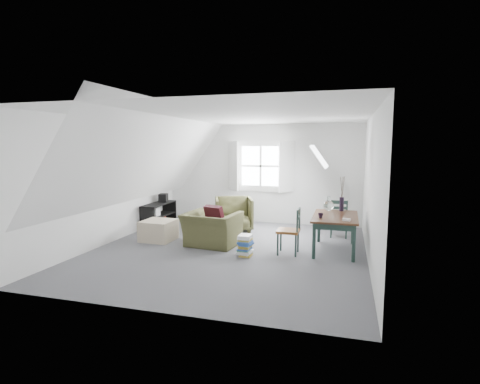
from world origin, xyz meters
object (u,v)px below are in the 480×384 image
(dining_chair_near, at_px, (290,230))
(media_shelf, at_px, (158,216))
(dining_chair_far, at_px, (339,218))
(ottoman, at_px, (159,230))
(armchair_far, at_px, (234,230))
(magazine_stack, at_px, (245,245))
(armchair_near, at_px, (212,245))
(dining_table, at_px, (335,220))

(dining_chair_near, relative_size, media_shelf, 0.74)
(dining_chair_far, bearing_deg, ottoman, 33.08)
(armchair_far, height_order, media_shelf, media_shelf)
(dining_chair_near, xyz_separation_m, magazine_stack, (-0.75, -0.34, -0.25))
(armchair_near, relative_size, dining_table, 0.75)
(ottoman, bearing_deg, media_shelf, 118.56)
(ottoman, relative_size, media_shelf, 0.55)
(armchair_far, xyz_separation_m, magazine_stack, (0.79, -1.87, 0.19))
(ottoman, bearing_deg, armchair_near, -3.99)
(armchair_far, relative_size, dining_chair_near, 1.02)
(armchair_far, height_order, ottoman, ottoman)
(armchair_near, distance_m, armchair_far, 1.39)
(armchair_far, xyz_separation_m, media_shelf, (-1.86, -0.17, 0.26))
(ottoman, xyz_separation_m, media_shelf, (-0.62, 1.13, 0.05))
(ottoman, relative_size, magazine_stack, 1.67)
(ottoman, bearing_deg, dining_chair_near, -4.81)
(armchair_near, xyz_separation_m, magazine_stack, (0.81, -0.48, 0.19))
(armchair_far, relative_size, dining_chair_far, 1.04)
(armchair_far, bearing_deg, dining_chair_near, -66.22)
(ottoman, height_order, media_shelf, media_shelf)
(dining_table, relative_size, dining_chair_far, 1.63)
(ottoman, bearing_deg, magazine_stack, -15.66)
(dining_chair_near, relative_size, magazine_stack, 2.24)
(armchair_near, distance_m, dining_table, 2.43)
(dining_table, distance_m, media_shelf, 4.30)
(armchair_near, height_order, ottoman, ottoman)
(armchair_near, distance_m, dining_chair_far, 2.80)
(ottoman, relative_size, dining_chair_far, 0.76)
(armchair_far, relative_size, dining_table, 0.64)
(magazine_stack, bearing_deg, dining_table, 26.36)
(dining_chair_near, bearing_deg, armchair_far, -127.61)
(armchair_near, bearing_deg, armchair_far, -84.08)
(dining_chair_far, xyz_separation_m, dining_chair_near, (-0.83, -1.54, 0.01))
(armchair_near, relative_size, ottoman, 1.61)
(dining_table, relative_size, media_shelf, 1.18)
(dining_table, bearing_deg, armchair_far, 153.42)
(dining_chair_far, distance_m, dining_chair_near, 1.75)
(dining_table, xyz_separation_m, magazine_stack, (-1.53, -0.76, -0.40))
(armchair_near, xyz_separation_m, media_shelf, (-1.83, 1.22, 0.26))
(armchair_far, bearing_deg, media_shelf, 164.03)
(armchair_far, distance_m, media_shelf, 1.89)
(armchair_far, height_order, dining_chair_far, dining_chair_far)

